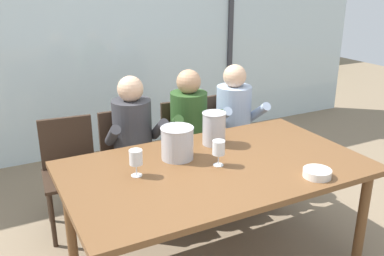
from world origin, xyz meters
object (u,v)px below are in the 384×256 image
chair_left_of_center (128,155)px  ice_bucket_primary (177,142)px  dining_table (216,175)px  tasting_bowl (317,173)px  wine_glass_near_bucket (219,149)px  person_pale_blue_shirt (237,122)px  chair_right_of_center (230,133)px  chair_near_curtain (70,165)px  chair_center (187,144)px  person_charcoal_jacket (135,140)px  person_olive_shirt (192,130)px  wine_glass_by_left_taster (136,158)px  ice_bucket_secondary (214,128)px

chair_left_of_center → ice_bucket_primary: size_ratio=3.92×
dining_table → tasting_bowl: 0.65m
dining_table → tasting_bowl: (0.47, -0.44, 0.10)m
dining_table → wine_glass_near_bucket: 0.19m
dining_table → person_pale_blue_shirt: 1.12m
chair_right_of_center → tasting_bowl: (-0.29, -1.46, 0.27)m
chair_near_curtain → chair_center: 1.04m
chair_left_of_center → wine_glass_near_bucket: size_ratio=5.17×
dining_table → chair_left_of_center: (-0.28, 0.98, -0.18)m
chair_right_of_center → person_charcoal_jacket: bearing=-174.7°
person_olive_shirt → chair_near_curtain: bearing=176.8°
person_charcoal_jacket → tasting_bowl: size_ratio=6.91×
chair_near_curtain → wine_glass_by_left_taster: bearing=-69.5°
tasting_bowl → wine_glass_near_bucket: 0.64m
chair_near_curtain → dining_table: bearing=-47.0°
tasting_bowl → wine_glass_by_left_taster: bearing=151.8°
chair_near_curtain → chair_right_of_center: (1.53, 0.03, 0.00)m
ice_bucket_primary → tasting_bowl: 0.93m
person_olive_shirt → wine_glass_near_bucket: 0.92m
chair_center → person_pale_blue_shirt: bearing=-7.5°
tasting_bowl → person_charcoal_jacket: bearing=119.5°
chair_near_curtain → ice_bucket_primary: 1.04m
person_olive_shirt → chair_right_of_center: bearing=23.7°
person_olive_shirt → person_pale_blue_shirt: bearing=4.8°
dining_table → wine_glass_by_left_taster: bearing=169.8°
chair_center → tasting_bowl: 1.46m
dining_table → person_olive_shirt: (0.26, 0.85, -0.00)m
chair_center → person_pale_blue_shirt: size_ratio=0.74×
person_pale_blue_shirt → wine_glass_by_left_taster: bearing=-143.6°
chair_center → person_olive_shirt: size_ratio=0.74×
person_pale_blue_shirt → ice_bucket_primary: size_ratio=5.32×
wine_glass_by_left_taster → wine_glass_near_bucket: size_ratio=1.00×
chair_near_curtain → person_pale_blue_shirt: (1.49, -0.14, 0.17)m
chair_center → person_charcoal_jacket: size_ratio=0.74×
person_pale_blue_shirt → wine_glass_by_left_taster: (-1.25, -0.76, 0.20)m
wine_glass_by_left_taster → person_pale_blue_shirt: bearing=31.2°
tasting_bowl → dining_table: bearing=137.0°
ice_bucket_secondary → person_pale_blue_shirt: bearing=43.2°
chair_center → tasting_bowl: (0.19, -1.42, 0.27)m
chair_near_curtain → person_pale_blue_shirt: 1.51m
tasting_bowl → chair_near_curtain: bearing=130.8°
chair_near_curtain → chair_right_of_center: 1.53m
dining_table → chair_left_of_center: bearing=106.2°
chair_near_curtain → ice_bucket_secondary: bearing=-29.6°
chair_center → dining_table: bearing=-97.4°
ice_bucket_secondary → chair_left_of_center: bearing=125.5°
person_charcoal_jacket → person_olive_shirt: size_ratio=1.00×
ice_bucket_primary → chair_right_of_center: bearing=40.5°
person_olive_shirt → ice_bucket_secondary: person_olive_shirt is taller
person_pale_blue_shirt → wine_glass_by_left_taster: person_pale_blue_shirt is taller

